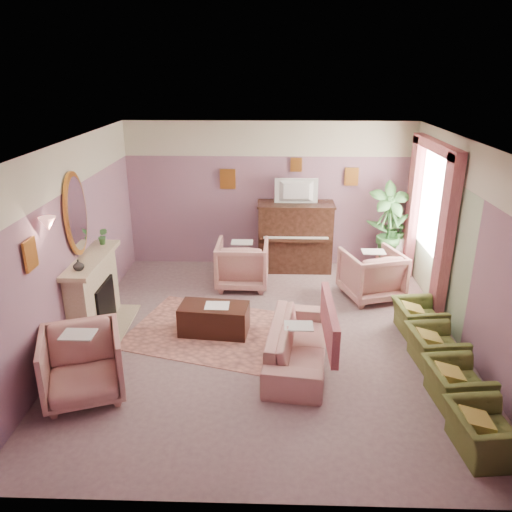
{
  "coord_description": "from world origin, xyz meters",
  "views": [
    {
      "loc": [
        0.03,
        -6.44,
        3.73
      ],
      "look_at": [
        -0.18,
        0.4,
        1.12
      ],
      "focal_mm": 35.0,
      "sensor_mm": 36.0,
      "label": 1
    }
  ],
  "objects_px": {
    "coffee_table": "(214,319)",
    "sofa": "(298,336)",
    "olive_chair_a": "(485,426)",
    "floral_armchair_front": "(82,361)",
    "olive_chair_c": "(435,342)",
    "olive_chair_b": "(457,379)",
    "olive_chair_d": "(419,314)",
    "floral_armchair_left": "(242,261)",
    "television": "(296,190)",
    "floral_armchair_right": "(372,272)",
    "side_table": "(390,254)",
    "piano": "(295,237)"
  },
  "relations": [
    {
      "from": "coffee_table",
      "to": "sofa",
      "type": "relative_size",
      "value": 0.53
    },
    {
      "from": "sofa",
      "to": "olive_chair_a",
      "type": "relative_size",
      "value": 2.57
    },
    {
      "from": "coffee_table",
      "to": "olive_chair_a",
      "type": "height_order",
      "value": "olive_chair_a"
    },
    {
      "from": "floral_armchair_front",
      "to": "olive_chair_c",
      "type": "relative_size",
      "value": 1.27
    },
    {
      "from": "olive_chair_b",
      "to": "olive_chair_d",
      "type": "relative_size",
      "value": 1.0
    },
    {
      "from": "floral_armchair_front",
      "to": "olive_chair_d",
      "type": "height_order",
      "value": "floral_armchair_front"
    },
    {
      "from": "floral_armchair_front",
      "to": "floral_armchair_left",
      "type": "bearing_deg",
      "value": 62.55
    },
    {
      "from": "coffee_table",
      "to": "olive_chair_c",
      "type": "distance_m",
      "value": 3.11
    },
    {
      "from": "olive_chair_c",
      "to": "television",
      "type": "bearing_deg",
      "value": 117.94
    },
    {
      "from": "floral_armchair_front",
      "to": "olive_chair_d",
      "type": "distance_m",
      "value": 4.71
    },
    {
      "from": "floral_armchair_left",
      "to": "floral_armchair_front",
      "type": "bearing_deg",
      "value": -117.45
    },
    {
      "from": "television",
      "to": "coffee_table",
      "type": "relative_size",
      "value": 0.8
    },
    {
      "from": "olive_chair_d",
      "to": "olive_chair_b",
      "type": "bearing_deg",
      "value": -90.0
    },
    {
      "from": "olive_chair_d",
      "to": "coffee_table",
      "type": "bearing_deg",
      "value": -178.24
    },
    {
      "from": "television",
      "to": "sofa",
      "type": "bearing_deg",
      "value": -91.52
    },
    {
      "from": "olive_chair_c",
      "to": "coffee_table",
      "type": "bearing_deg",
      "value": 166.45
    },
    {
      "from": "olive_chair_c",
      "to": "olive_chair_a",
      "type": "bearing_deg",
      "value": -90.0
    },
    {
      "from": "sofa",
      "to": "olive_chair_b",
      "type": "xyz_separation_m",
      "value": [
        1.81,
        -0.81,
        -0.06
      ]
    },
    {
      "from": "floral_armchair_front",
      "to": "olive_chair_c",
      "type": "xyz_separation_m",
      "value": [
        4.41,
        0.82,
        -0.15
      ]
    },
    {
      "from": "floral_armchair_right",
      "to": "television",
      "type": "bearing_deg",
      "value": 136.2
    },
    {
      "from": "coffee_table",
      "to": "side_table",
      "type": "bearing_deg",
      "value": 38.96
    },
    {
      "from": "sofa",
      "to": "olive_chair_d",
      "type": "relative_size",
      "value": 2.57
    },
    {
      "from": "piano",
      "to": "floral_armchair_front",
      "type": "height_order",
      "value": "piano"
    },
    {
      "from": "floral_armchair_left",
      "to": "floral_armchair_right",
      "type": "xyz_separation_m",
      "value": [
        2.23,
        -0.41,
        0.0
      ]
    },
    {
      "from": "piano",
      "to": "coffee_table",
      "type": "height_order",
      "value": "piano"
    },
    {
      "from": "television",
      "to": "olive_chair_b",
      "type": "relative_size",
      "value": 1.08
    },
    {
      "from": "piano",
      "to": "floral_armchair_right",
      "type": "distance_m",
      "value": 1.78
    },
    {
      "from": "coffee_table",
      "to": "olive_chair_a",
      "type": "relative_size",
      "value": 1.36
    },
    {
      "from": "coffee_table",
      "to": "olive_chair_a",
      "type": "xyz_separation_m",
      "value": [
        3.02,
        -2.37,
        0.09
      ]
    },
    {
      "from": "floral_armchair_front",
      "to": "piano",
      "type": "bearing_deg",
      "value": 57.01
    },
    {
      "from": "olive_chair_d",
      "to": "side_table",
      "type": "xyz_separation_m",
      "value": [
        0.12,
        2.45,
        0.03
      ]
    },
    {
      "from": "floral_armchair_left",
      "to": "olive_chair_a",
      "type": "height_order",
      "value": "floral_armchair_left"
    },
    {
      "from": "television",
      "to": "olive_chair_c",
      "type": "relative_size",
      "value": 1.08
    },
    {
      "from": "floral_armchair_right",
      "to": "olive_chair_a",
      "type": "bearing_deg",
      "value": -82.72
    },
    {
      "from": "sofa",
      "to": "side_table",
      "type": "relative_size",
      "value": 2.7
    },
    {
      "from": "television",
      "to": "floral_armchair_front",
      "type": "relative_size",
      "value": 0.85
    },
    {
      "from": "coffee_table",
      "to": "floral_armchair_left",
      "type": "height_order",
      "value": "floral_armchair_left"
    },
    {
      "from": "television",
      "to": "olive_chair_d",
      "type": "height_order",
      "value": "television"
    },
    {
      "from": "olive_chair_a",
      "to": "olive_chair_b",
      "type": "xyz_separation_m",
      "value": [
        0.0,
        0.82,
        0.0
      ]
    },
    {
      "from": "piano",
      "to": "side_table",
      "type": "bearing_deg",
      "value": -1.24
    },
    {
      "from": "piano",
      "to": "sofa",
      "type": "xyz_separation_m",
      "value": [
        -0.09,
        -3.31,
        -0.27
      ]
    },
    {
      "from": "coffee_table",
      "to": "floral_armchair_front",
      "type": "distance_m",
      "value": 2.1
    },
    {
      "from": "coffee_table",
      "to": "floral_armchair_front",
      "type": "relative_size",
      "value": 1.07
    },
    {
      "from": "sofa",
      "to": "floral_armchair_right",
      "type": "xyz_separation_m",
      "value": [
        1.34,
        2.06,
        0.09
      ]
    },
    {
      "from": "piano",
      "to": "olive_chair_a",
      "type": "relative_size",
      "value": 1.9
    },
    {
      "from": "coffee_table",
      "to": "floral_armchair_right",
      "type": "relative_size",
      "value": 1.07
    },
    {
      "from": "floral_armchair_right",
      "to": "olive_chair_a",
      "type": "height_order",
      "value": "floral_armchair_right"
    },
    {
      "from": "floral_armchair_left",
      "to": "olive_chair_b",
      "type": "relative_size",
      "value": 1.27
    },
    {
      "from": "olive_chair_d",
      "to": "piano",
      "type": "bearing_deg",
      "value": 124.79
    },
    {
      "from": "piano",
      "to": "side_table",
      "type": "distance_m",
      "value": 1.87
    }
  ]
}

